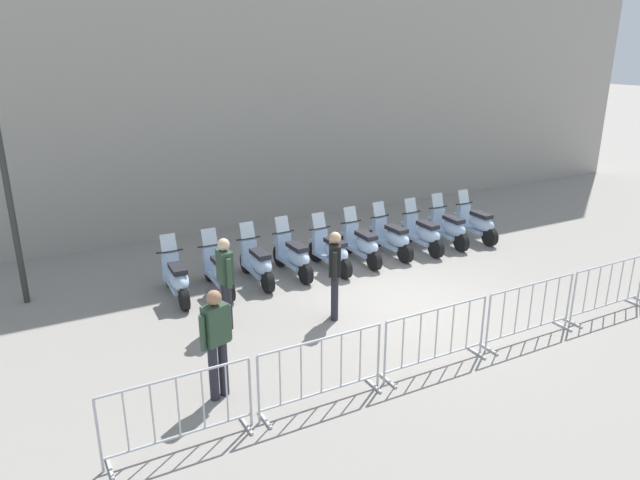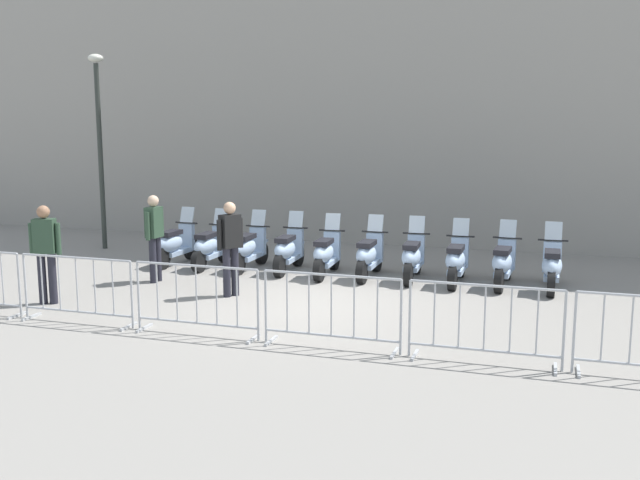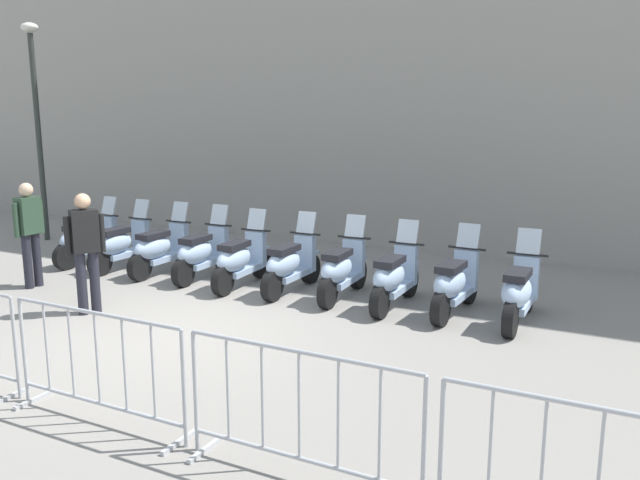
{
  "view_description": "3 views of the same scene",
  "coord_description": "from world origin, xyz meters",
  "px_view_note": "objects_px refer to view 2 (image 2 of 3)",
  "views": [
    {
      "loc": [
        -7.66,
        -7.92,
        5.1
      ],
      "look_at": [
        -0.51,
        2.33,
        0.81
      ],
      "focal_mm": 33.31,
      "sensor_mm": 36.0,
      "label": 1
    },
    {
      "loc": [
        2.51,
        -11.7,
        3.13
      ],
      "look_at": [
        -0.19,
        1.82,
        0.84
      ],
      "focal_mm": 39.82,
      "sensor_mm": 36.0,
      "label": 2
    },
    {
      "loc": [
        4.57,
        -6.62,
        2.77
      ],
      "look_at": [
        1.25,
        2.3,
        0.91
      ],
      "focal_mm": 35.36,
      "sensor_mm": 36.0,
      "label": 3
    }
  ],
  "objects_px": {
    "barrier_segment_4": "(484,325)",
    "motorcycle_8": "(503,264)",
    "officer_near_row_end": "(230,243)",
    "barrier_segment_2": "(197,301)",
    "barrier_segment_3": "(331,312)",
    "officer_mid_plaza": "(154,233)",
    "motorcycle_0": "(175,245)",
    "motorcycle_9": "(552,267)",
    "street_lamp": "(99,130)",
    "officer_by_barriers": "(45,248)",
    "motorcycle_2": "(249,249)",
    "motorcycle_3": "(288,251)",
    "motorcycle_4": "(326,255)",
    "barrier_segment_1": "(77,291)",
    "motorcycle_1": "(210,247)",
    "motorcycle_7": "(456,262)",
    "motorcycle_6": "(412,258)",
    "motorcycle_5": "(369,256)"
  },
  "relations": [
    {
      "from": "motorcycle_6",
      "to": "street_lamp",
      "type": "height_order",
      "value": "street_lamp"
    },
    {
      "from": "barrier_segment_3",
      "to": "officer_mid_plaza",
      "type": "relative_size",
      "value": 1.15
    },
    {
      "from": "motorcycle_0",
      "to": "officer_mid_plaza",
      "type": "distance_m",
      "value": 1.78
    },
    {
      "from": "motorcycle_3",
      "to": "motorcycle_4",
      "type": "distance_m",
      "value": 0.9
    },
    {
      "from": "barrier_segment_2",
      "to": "motorcycle_3",
      "type": "bearing_deg",
      "value": 86.92
    },
    {
      "from": "motorcycle_0",
      "to": "motorcycle_1",
      "type": "height_order",
      "value": "same"
    },
    {
      "from": "officer_by_barriers",
      "to": "motorcycle_2",
      "type": "bearing_deg",
      "value": 53.18
    },
    {
      "from": "motorcycle_5",
      "to": "officer_near_row_end",
      "type": "bearing_deg",
      "value": -138.58
    },
    {
      "from": "barrier_segment_2",
      "to": "officer_mid_plaza",
      "type": "bearing_deg",
      "value": 123.16
    },
    {
      "from": "officer_by_barriers",
      "to": "barrier_segment_1",
      "type": "bearing_deg",
      "value": -41.12
    },
    {
      "from": "motorcycle_4",
      "to": "street_lamp",
      "type": "distance_m",
      "value": 6.92
    },
    {
      "from": "street_lamp",
      "to": "officer_mid_plaza",
      "type": "height_order",
      "value": "street_lamp"
    },
    {
      "from": "motorcycle_8",
      "to": "street_lamp",
      "type": "distance_m",
      "value": 10.22
    },
    {
      "from": "motorcycle_5",
      "to": "motorcycle_7",
      "type": "xyz_separation_m",
      "value": [
        1.75,
        -0.23,
        0.0
      ]
    },
    {
      "from": "motorcycle_3",
      "to": "officer_mid_plaza",
      "type": "distance_m",
      "value": 2.8
    },
    {
      "from": "motorcycle_9",
      "to": "officer_mid_plaza",
      "type": "relative_size",
      "value": 1.0
    },
    {
      "from": "motorcycle_8",
      "to": "barrier_segment_4",
      "type": "height_order",
      "value": "motorcycle_8"
    },
    {
      "from": "motorcycle_1",
      "to": "barrier_segment_1",
      "type": "bearing_deg",
      "value": -97.0
    },
    {
      "from": "motorcycle_0",
      "to": "barrier_segment_2",
      "type": "bearing_deg",
      "value": -63.95
    },
    {
      "from": "motorcycle_6",
      "to": "barrier_segment_1",
      "type": "relative_size",
      "value": 0.87
    },
    {
      "from": "motorcycle_0",
      "to": "street_lamp",
      "type": "xyz_separation_m",
      "value": [
        -2.57,
        1.63,
        2.5
      ]
    },
    {
      "from": "officer_near_row_end",
      "to": "motorcycle_0",
      "type": "bearing_deg",
      "value": 130.34
    },
    {
      "from": "barrier_segment_2",
      "to": "barrier_segment_4",
      "type": "height_order",
      "value": "same"
    },
    {
      "from": "motorcycle_4",
      "to": "street_lamp",
      "type": "xyz_separation_m",
      "value": [
        -6.09,
        2.14,
        2.5
      ]
    },
    {
      "from": "motorcycle_3",
      "to": "barrier_segment_2",
      "type": "height_order",
      "value": "motorcycle_3"
    },
    {
      "from": "barrier_segment_2",
      "to": "officer_near_row_end",
      "type": "distance_m",
      "value": 2.45
    },
    {
      "from": "barrier_segment_1",
      "to": "officer_mid_plaza",
      "type": "distance_m",
      "value": 3.02
    },
    {
      "from": "motorcycle_8",
      "to": "officer_mid_plaza",
      "type": "distance_m",
      "value": 6.82
    },
    {
      "from": "motorcycle_6",
      "to": "officer_mid_plaza",
      "type": "distance_m",
      "value": 5.14
    },
    {
      "from": "motorcycle_0",
      "to": "barrier_segment_3",
      "type": "bearing_deg",
      "value": -48.97
    },
    {
      "from": "motorcycle_5",
      "to": "motorcycle_7",
      "type": "distance_m",
      "value": 1.77
    },
    {
      "from": "barrier_segment_4",
      "to": "street_lamp",
      "type": "height_order",
      "value": "street_lamp"
    },
    {
      "from": "motorcycle_2",
      "to": "motorcycle_9",
      "type": "bearing_deg",
      "value": -6.71
    },
    {
      "from": "motorcycle_7",
      "to": "motorcycle_8",
      "type": "bearing_deg",
      "value": -2.5
    },
    {
      "from": "officer_by_barriers",
      "to": "motorcycle_3",
      "type": "bearing_deg",
      "value": 44.3
    },
    {
      "from": "motorcycle_8",
      "to": "officer_near_row_end",
      "type": "distance_m",
      "value": 5.22
    },
    {
      "from": "motorcycle_9",
      "to": "street_lamp",
      "type": "height_order",
      "value": "street_lamp"
    },
    {
      "from": "officer_near_row_end",
      "to": "motorcycle_7",
      "type": "bearing_deg",
      "value": 23.68
    },
    {
      "from": "barrier_segment_4",
      "to": "motorcycle_8",
      "type": "bearing_deg",
      "value": 84.01
    },
    {
      "from": "motorcycle_8",
      "to": "motorcycle_6",
      "type": "bearing_deg",
      "value": 172.78
    },
    {
      "from": "barrier_segment_2",
      "to": "motorcycle_7",
      "type": "bearing_deg",
      "value": 47.89
    },
    {
      "from": "motorcycle_4",
      "to": "motorcycle_1",
      "type": "bearing_deg",
      "value": 172.2
    },
    {
      "from": "motorcycle_7",
      "to": "street_lamp",
      "type": "height_order",
      "value": "street_lamp"
    },
    {
      "from": "motorcycle_4",
      "to": "officer_mid_plaza",
      "type": "bearing_deg",
      "value": -159.98
    },
    {
      "from": "motorcycle_1",
      "to": "street_lamp",
      "type": "distance_m",
      "value": 4.62
    },
    {
      "from": "motorcycle_0",
      "to": "motorcycle_9",
      "type": "bearing_deg",
      "value": -6.66
    },
    {
      "from": "officer_by_barriers",
      "to": "motorcycle_4",
      "type": "bearing_deg",
      "value": 36.01
    },
    {
      "from": "motorcycle_3",
      "to": "barrier_segment_2",
      "type": "bearing_deg",
      "value": -93.08
    },
    {
      "from": "motorcycle_0",
      "to": "motorcycle_7",
      "type": "relative_size",
      "value": 1.0
    },
    {
      "from": "motorcycle_4",
      "to": "barrier_segment_1",
      "type": "distance_m",
      "value": 5.24
    }
  ]
}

